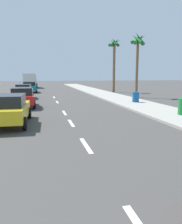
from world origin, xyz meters
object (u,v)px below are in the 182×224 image
object	(u,v)px
parked_car_silver	(24,91)
trash_bin_far	(136,97)
palm_tree_far	(138,47)
delivery_truck	(30,80)
palm_tree_distant	(114,53)
parked_car_red	(22,97)
parked_car_teal	(29,87)
parked_car_yellow	(9,109)

from	to	relation	value
parked_car_silver	trash_bin_far	bearing A→B (deg)	-30.59
palm_tree_far	trash_bin_far	distance (m)	7.56
delivery_truck	palm_tree_distant	world-z (taller)	palm_tree_distant
parked_car_red	palm_tree_distant	size ratio (longest dim) A/B	0.54
palm_tree_far	palm_tree_distant	xyz separation A→B (m)	(-0.03, 7.91, 0.16)
palm_tree_far	palm_tree_distant	distance (m)	7.91
parked_car_red	parked_car_silver	world-z (taller)	same
parked_car_red	parked_car_teal	distance (m)	15.53
palm_tree_far	palm_tree_distant	world-z (taller)	palm_tree_distant
delivery_truck	parked_car_yellow	bearing A→B (deg)	-89.35
parked_car_yellow	delivery_truck	distance (m)	34.02
trash_bin_far	palm_tree_distant	bearing A→B (deg)	79.72
parked_car_red	parked_car_yellow	bearing A→B (deg)	-95.06
parked_car_yellow	trash_bin_far	world-z (taller)	parked_car_yellow
parked_car_teal	parked_car_yellow	bearing A→B (deg)	-93.10
palm_tree_distant	parked_car_red	bearing A→B (deg)	-132.99
parked_car_yellow	trash_bin_far	size ratio (longest dim) A/B	4.79
parked_car_yellow	palm_tree_far	world-z (taller)	palm_tree_far
parked_car_red	parked_car_silver	bearing A→B (deg)	89.21
delivery_truck	trash_bin_far	bearing A→B (deg)	-69.37
parked_car_yellow	parked_car_silver	bearing A→B (deg)	92.34
parked_car_red	delivery_truck	world-z (taller)	delivery_truck
parked_car_yellow	parked_car_red	world-z (taller)	same
parked_car_red	trash_bin_far	size ratio (longest dim) A/B	4.70
parked_car_yellow	palm_tree_far	bearing A→B (deg)	45.06
parked_car_yellow	palm_tree_far	xyz separation A→B (m)	(12.40, 11.59, 4.76)
palm_tree_distant	parked_car_yellow	bearing A→B (deg)	-122.39
parked_car_silver	palm_tree_far	size ratio (longest dim) A/B	0.54
parked_car_teal	delivery_truck	xyz separation A→B (m)	(-0.34, 12.03, 0.66)
parked_car_silver	palm_tree_distant	xyz separation A→B (m)	(12.45, 6.41, 4.92)
delivery_truck	palm_tree_distant	bearing A→B (deg)	-48.78
parked_car_silver	palm_tree_distant	size ratio (longest dim) A/B	0.49
parked_car_silver	delivery_truck	world-z (taller)	delivery_truck
parked_car_silver	parked_car_red	bearing A→B (deg)	-84.81
parked_car_teal	palm_tree_distant	xyz separation A→B (m)	(12.25, -2.48, 4.91)
parked_car_red	parked_car_teal	world-z (taller)	same
parked_car_red	trash_bin_far	bearing A→B (deg)	-3.19
palm_tree_distant	trash_bin_far	xyz separation A→B (m)	(-2.37, -13.04, -5.16)
parked_car_yellow	palm_tree_distant	world-z (taller)	palm_tree_distant
parked_car_silver	delivery_truck	distance (m)	20.93
parked_car_yellow	palm_tree_far	distance (m)	17.63
parked_car_silver	parked_car_teal	distance (m)	8.89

